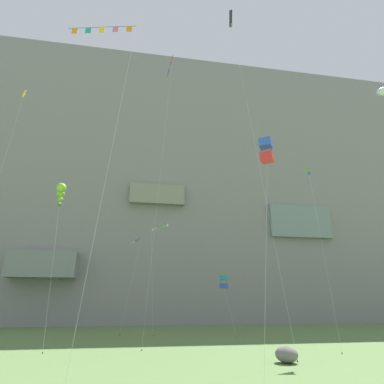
{
  "coord_description": "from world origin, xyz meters",
  "views": [
    {
      "loc": [
        -2.75,
        -7.45,
        3.83
      ],
      "look_at": [
        2.7,
        25.3,
        15.71
      ],
      "focal_mm": 29.0,
      "sensor_mm": 36.0,
      "label": 1
    }
  ],
  "objects_px": {
    "kite_diamond_mid_right": "(232,26)",
    "kite_banner_high_right": "(169,77)",
    "kite_banner_near_cliff": "(135,250)",
    "kite_diamond_low_left": "(21,105)",
    "kite_windsock_far_left": "(61,193)",
    "kite_delta_high_left": "(313,180)",
    "kite_banner_upper_mid": "(159,233)",
    "kite_box_mid_center": "(266,151)",
    "kite_box_upper_right": "(224,282)",
    "boulder_foreground_right": "(287,354)",
    "kite_banner_front_field": "(102,43)"
  },
  "relations": [
    {
      "from": "kite_diamond_mid_right",
      "to": "kite_banner_front_field",
      "type": "bearing_deg",
      "value": -149.53
    },
    {
      "from": "kite_banner_high_right",
      "to": "kite_banner_near_cliff",
      "type": "distance_m",
      "value": 24.79
    },
    {
      "from": "boulder_foreground_right",
      "to": "kite_box_upper_right",
      "type": "xyz_separation_m",
      "value": [
        1.65,
        21.78,
        6.07
      ]
    },
    {
      "from": "kite_delta_high_left",
      "to": "kite_box_mid_center",
      "type": "distance_m",
      "value": 11.5
    },
    {
      "from": "kite_diamond_low_left",
      "to": "kite_delta_high_left",
      "type": "bearing_deg",
      "value": -20.48
    },
    {
      "from": "kite_banner_front_field",
      "to": "kite_box_mid_center",
      "type": "height_order",
      "value": "kite_banner_front_field"
    },
    {
      "from": "kite_box_mid_center",
      "to": "kite_diamond_mid_right",
      "type": "bearing_deg",
      "value": 85.63
    },
    {
      "from": "kite_box_upper_right",
      "to": "kite_banner_near_cliff",
      "type": "height_order",
      "value": "kite_banner_near_cliff"
    },
    {
      "from": "kite_delta_high_left",
      "to": "kite_banner_front_field",
      "type": "bearing_deg",
      "value": -158.68
    },
    {
      "from": "kite_diamond_low_left",
      "to": "kite_windsock_far_left",
      "type": "relative_size",
      "value": 2.08
    },
    {
      "from": "kite_delta_high_left",
      "to": "kite_diamond_low_left",
      "type": "xyz_separation_m",
      "value": [
        -33.75,
        12.61,
        13.78
      ]
    },
    {
      "from": "kite_diamond_mid_right",
      "to": "kite_banner_high_right",
      "type": "distance_m",
      "value": 10.86
    },
    {
      "from": "kite_diamond_mid_right",
      "to": "kite_box_upper_right",
      "type": "xyz_separation_m",
      "value": [
        2.86,
        18.03,
        -27.08
      ]
    },
    {
      "from": "kite_windsock_far_left",
      "to": "kite_diamond_low_left",
      "type": "bearing_deg",
      "value": 143.38
    },
    {
      "from": "boulder_foreground_right",
      "to": "kite_banner_front_field",
      "type": "xyz_separation_m",
      "value": [
        -13.77,
        -3.63,
        21.2
      ]
    },
    {
      "from": "kite_banner_near_cliff",
      "to": "kite_banner_high_right",
      "type": "bearing_deg",
      "value": -73.68
    },
    {
      "from": "kite_banner_front_field",
      "to": "kite_banner_near_cliff",
      "type": "distance_m",
      "value": 29.59
    },
    {
      "from": "boulder_foreground_right",
      "to": "kite_windsock_far_left",
      "type": "relative_size",
      "value": 0.14
    },
    {
      "from": "kite_diamond_low_left",
      "to": "boulder_foreground_right",
      "type": "bearing_deg",
      "value": -31.74
    },
    {
      "from": "kite_diamond_mid_right",
      "to": "kite_banner_near_cliff",
      "type": "height_order",
      "value": "kite_diamond_mid_right"
    },
    {
      "from": "kite_diamond_low_left",
      "to": "kite_box_upper_right",
      "type": "xyz_separation_m",
      "value": [
        28.92,
        4.91,
        -22.55
      ]
    },
    {
      "from": "kite_diamond_low_left",
      "to": "kite_box_upper_right",
      "type": "height_order",
      "value": "kite_diamond_low_left"
    },
    {
      "from": "kite_banner_high_right",
      "to": "kite_windsock_far_left",
      "type": "xyz_separation_m",
      "value": [
        -11.14,
        -1.91,
        -18.15
      ]
    },
    {
      "from": "kite_diamond_mid_right",
      "to": "kite_box_upper_right",
      "type": "bearing_deg",
      "value": 80.99
    },
    {
      "from": "kite_banner_high_right",
      "to": "kite_windsock_far_left",
      "type": "height_order",
      "value": "kite_banner_high_right"
    },
    {
      "from": "kite_banner_front_field",
      "to": "kite_banner_near_cliff",
      "type": "height_order",
      "value": "kite_banner_front_field"
    },
    {
      "from": "kite_box_upper_right",
      "to": "kite_windsock_far_left",
      "type": "xyz_separation_m",
      "value": [
        -20.43,
        -11.22,
        8.11
      ]
    },
    {
      "from": "kite_diamond_mid_right",
      "to": "kite_diamond_low_left",
      "type": "bearing_deg",
      "value": 153.28
    },
    {
      "from": "kite_banner_near_cliff",
      "to": "kite_banner_upper_mid",
      "type": "bearing_deg",
      "value": 7.26
    },
    {
      "from": "kite_windsock_far_left",
      "to": "kite_box_upper_right",
      "type": "bearing_deg",
      "value": 28.77
    },
    {
      "from": "kite_banner_high_right",
      "to": "kite_box_upper_right",
      "type": "relative_size",
      "value": 4.68
    },
    {
      "from": "kite_diamond_mid_right",
      "to": "kite_windsock_far_left",
      "type": "relative_size",
      "value": 2.33
    },
    {
      "from": "kite_banner_front_field",
      "to": "kite_box_upper_right",
      "type": "relative_size",
      "value": 3.14
    },
    {
      "from": "kite_banner_upper_mid",
      "to": "kite_banner_front_field",
      "type": "distance_m",
      "value": 29.69
    },
    {
      "from": "kite_banner_upper_mid",
      "to": "kite_banner_near_cliff",
      "type": "height_order",
      "value": "kite_banner_upper_mid"
    },
    {
      "from": "kite_diamond_low_left",
      "to": "kite_windsock_far_left",
      "type": "height_order",
      "value": "kite_diamond_low_left"
    },
    {
      "from": "kite_box_mid_center",
      "to": "kite_windsock_far_left",
      "type": "bearing_deg",
      "value": 140.16
    },
    {
      "from": "kite_banner_near_cliff",
      "to": "kite_delta_high_left",
      "type": "bearing_deg",
      "value": -48.29
    },
    {
      "from": "boulder_foreground_right",
      "to": "kite_banner_upper_mid",
      "type": "xyz_separation_m",
      "value": [
        -7.51,
        24.28,
        13.23
      ]
    },
    {
      "from": "kite_banner_upper_mid",
      "to": "kite_banner_near_cliff",
      "type": "distance_m",
      "value": 4.4
    },
    {
      "from": "kite_delta_high_left",
      "to": "kite_diamond_low_left",
      "type": "bearing_deg",
      "value": 159.52
    },
    {
      "from": "kite_box_mid_center",
      "to": "kite_windsock_far_left",
      "type": "distance_m",
      "value": 22.16
    },
    {
      "from": "kite_diamond_mid_right",
      "to": "kite_box_mid_center",
      "type": "xyz_separation_m",
      "value": [
        -0.56,
        -7.38,
        -19.73
      ]
    },
    {
      "from": "kite_diamond_mid_right",
      "to": "kite_banner_high_right",
      "type": "height_order",
      "value": "kite_diamond_mid_right"
    },
    {
      "from": "kite_diamond_mid_right",
      "to": "kite_banner_near_cliff",
      "type": "distance_m",
      "value": 31.76
    },
    {
      "from": "boulder_foreground_right",
      "to": "kite_banner_high_right",
      "type": "relative_size",
      "value": 0.06
    },
    {
      "from": "kite_delta_high_left",
      "to": "kite_box_upper_right",
      "type": "height_order",
      "value": "kite_delta_high_left"
    },
    {
      "from": "kite_box_upper_right",
      "to": "kite_windsock_far_left",
      "type": "relative_size",
      "value": 0.48
    },
    {
      "from": "kite_delta_high_left",
      "to": "kite_diamond_low_left",
      "type": "distance_m",
      "value": 38.57
    },
    {
      "from": "kite_diamond_mid_right",
      "to": "kite_banner_near_cliff",
      "type": "relative_size",
      "value": 2.84
    }
  ]
}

